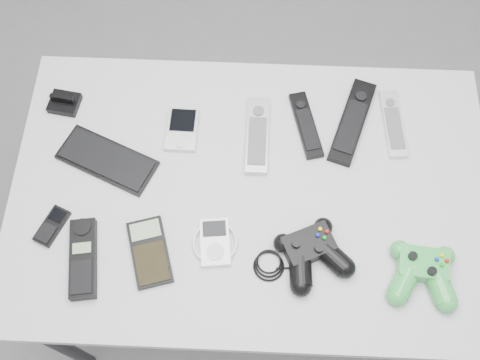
{
  "coord_description": "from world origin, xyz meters",
  "views": [
    {
      "loc": [
        0.0,
        -0.55,
        1.97
      ],
      "look_at": [
        -0.02,
        -0.0,
        0.78
      ],
      "focal_mm": 42.0,
      "sensor_mm": 36.0,
      "label": 1
    }
  ],
  "objects_px": {
    "pda": "(182,129)",
    "desk": "(251,201)",
    "cordless_handset": "(83,258)",
    "remote_black_b": "(352,121)",
    "pda_keyboard": "(107,160)",
    "remote_black_a": "(306,125)",
    "mp3_player": "(215,242)",
    "controller_green": "(423,271)",
    "remote_silver_a": "(257,135)",
    "controller_black": "(312,252)",
    "mobile_phone": "(52,226)",
    "calculator": "(150,252)",
    "remote_silver_b": "(393,123)"
  },
  "relations": [
    {
      "from": "calculator",
      "to": "cordless_handset",
      "type": "bearing_deg",
      "value": 172.48
    },
    {
      "from": "pda",
      "to": "controller_black",
      "type": "xyz_separation_m",
      "value": [
        0.31,
        -0.31,
        0.02
      ]
    },
    {
      "from": "desk",
      "to": "pda_keyboard",
      "type": "relative_size",
      "value": 4.82
    },
    {
      "from": "calculator",
      "to": "controller_black",
      "type": "bearing_deg",
      "value": -14.93
    },
    {
      "from": "pda_keyboard",
      "to": "remote_silver_a",
      "type": "relative_size",
      "value": 1.13
    },
    {
      "from": "mobile_phone",
      "to": "mp3_player",
      "type": "xyz_separation_m",
      "value": [
        0.37,
        -0.02,
        0.0
      ]
    },
    {
      "from": "pda",
      "to": "mobile_phone",
      "type": "xyz_separation_m",
      "value": [
        -0.27,
        -0.26,
        -0.0
      ]
    },
    {
      "from": "remote_silver_b",
      "to": "controller_green",
      "type": "bearing_deg",
      "value": -89.6
    },
    {
      "from": "pda",
      "to": "remote_silver_a",
      "type": "bearing_deg",
      "value": -1.31
    },
    {
      "from": "pda",
      "to": "mp3_player",
      "type": "height_order",
      "value": "same"
    },
    {
      "from": "remote_black_a",
      "to": "mobile_phone",
      "type": "height_order",
      "value": "remote_black_a"
    },
    {
      "from": "remote_silver_a",
      "to": "mobile_phone",
      "type": "relative_size",
      "value": 2.23
    },
    {
      "from": "remote_silver_b",
      "to": "mp3_player",
      "type": "bearing_deg",
      "value": -146.78
    },
    {
      "from": "mobile_phone",
      "to": "calculator",
      "type": "relative_size",
      "value": 0.6
    },
    {
      "from": "pda_keyboard",
      "to": "controller_green",
      "type": "distance_m",
      "value": 0.77
    },
    {
      "from": "cordless_handset",
      "to": "pda",
      "type": "bearing_deg",
      "value": 52.27
    },
    {
      "from": "remote_black_a",
      "to": "controller_green",
      "type": "height_order",
      "value": "controller_green"
    },
    {
      "from": "desk",
      "to": "pda_keyboard",
      "type": "height_order",
      "value": "pda_keyboard"
    },
    {
      "from": "remote_black_a",
      "to": "remote_silver_b",
      "type": "xyz_separation_m",
      "value": [
        0.22,
        0.01,
        0.0
      ]
    },
    {
      "from": "pda_keyboard",
      "to": "remote_black_b",
      "type": "relative_size",
      "value": 0.97
    },
    {
      "from": "pda",
      "to": "calculator",
      "type": "height_order",
      "value": "pda"
    },
    {
      "from": "remote_silver_a",
      "to": "remote_black_a",
      "type": "height_order",
      "value": "remote_silver_a"
    },
    {
      "from": "remote_black_a",
      "to": "pda_keyboard",
      "type": "bearing_deg",
      "value": 179.49
    },
    {
      "from": "pda_keyboard",
      "to": "remote_black_a",
      "type": "distance_m",
      "value": 0.49
    },
    {
      "from": "calculator",
      "to": "controller_black",
      "type": "xyz_separation_m",
      "value": [
        0.36,
        0.01,
        0.02
      ]
    },
    {
      "from": "pda",
      "to": "cordless_handset",
      "type": "distance_m",
      "value": 0.39
    },
    {
      "from": "calculator",
      "to": "mp3_player",
      "type": "height_order",
      "value": "mp3_player"
    },
    {
      "from": "mp3_player",
      "to": "controller_green",
      "type": "bearing_deg",
      "value": -12.67
    },
    {
      "from": "pda",
      "to": "mobile_phone",
      "type": "distance_m",
      "value": 0.38
    },
    {
      "from": "pda_keyboard",
      "to": "controller_green",
      "type": "relative_size",
      "value": 1.47
    },
    {
      "from": "desk",
      "to": "cordless_handset",
      "type": "distance_m",
      "value": 0.42
    },
    {
      "from": "mp3_player",
      "to": "pda",
      "type": "bearing_deg",
      "value": 102.82
    },
    {
      "from": "pda",
      "to": "desk",
      "type": "bearing_deg",
      "value": -39.41
    },
    {
      "from": "remote_black_b",
      "to": "pda_keyboard",
      "type": "bearing_deg",
      "value": -149.36
    },
    {
      "from": "cordless_handset",
      "to": "controller_green",
      "type": "xyz_separation_m",
      "value": [
        0.74,
        -0.0,
        0.01
      ]
    },
    {
      "from": "controller_black",
      "to": "remote_black_b",
      "type": "bearing_deg",
      "value": 48.06
    },
    {
      "from": "pda",
      "to": "controller_green",
      "type": "bearing_deg",
      "value": -30.19
    },
    {
      "from": "desk",
      "to": "mp3_player",
      "type": "xyz_separation_m",
      "value": [
        -0.08,
        -0.14,
        0.08
      ]
    },
    {
      "from": "remote_black_b",
      "to": "controller_black",
      "type": "height_order",
      "value": "controller_black"
    },
    {
      "from": "remote_silver_a",
      "to": "remote_black_b",
      "type": "distance_m",
      "value": 0.24
    },
    {
      "from": "pda_keyboard",
      "to": "controller_black",
      "type": "bearing_deg",
      "value": -0.33
    },
    {
      "from": "desk",
      "to": "calculator",
      "type": "xyz_separation_m",
      "value": [
        -0.22,
        -0.16,
        0.07
      ]
    },
    {
      "from": "remote_black_b",
      "to": "desk",
      "type": "bearing_deg",
      "value": -123.29
    },
    {
      "from": "remote_silver_a",
      "to": "remote_black_b",
      "type": "height_order",
      "value": "same"
    },
    {
      "from": "desk",
      "to": "cordless_handset",
      "type": "relative_size",
      "value": 6.3
    },
    {
      "from": "cordless_handset",
      "to": "remote_black_b",
      "type": "bearing_deg",
      "value": 23.33
    },
    {
      "from": "remote_silver_a",
      "to": "controller_green",
      "type": "xyz_separation_m",
      "value": [
        0.37,
        -0.33,
        0.01
      ]
    },
    {
      "from": "pda",
      "to": "remote_silver_b",
      "type": "bearing_deg",
      "value": 5.62
    },
    {
      "from": "pda_keyboard",
      "to": "remote_black_b",
      "type": "distance_m",
      "value": 0.61
    },
    {
      "from": "remote_black_b",
      "to": "pda",
      "type": "bearing_deg",
      "value": -156.26
    }
  ]
}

